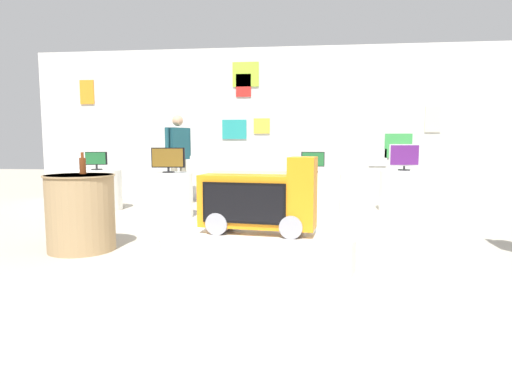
{
  "coord_description": "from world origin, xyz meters",
  "views": [
    {
      "loc": [
        0.5,
        -3.88,
        1.15
      ],
      "look_at": [
        -0.02,
        0.68,
        0.64
      ],
      "focal_mm": 30.03,
      "sensor_mm": 36.0,
      "label": 1
    }
  ],
  "objects_px": {
    "display_pedestal_far_right": "(169,195)",
    "tv_on_far_right": "(168,159)",
    "bottle_on_side_table": "(83,165)",
    "side_table_round": "(81,212)",
    "main_display_pedestal": "(257,248)",
    "display_pedestal_left_rear": "(312,194)",
    "tv_on_left_rear": "(313,161)",
    "display_pedestal_center_rear": "(98,190)",
    "display_pedestal_right_rear": "(403,191)",
    "shopper_browsing_rear": "(178,153)",
    "tv_on_center_rear": "(96,160)",
    "tv_on_right_rear": "(405,156)",
    "novelty_firetruck_tv": "(259,202)"
  },
  "relations": [
    {
      "from": "display_pedestal_left_rear",
      "to": "tv_on_far_right",
      "type": "bearing_deg",
      "value": -171.56
    },
    {
      "from": "novelty_firetruck_tv",
      "to": "tv_on_center_rear",
      "type": "height_order",
      "value": "novelty_firetruck_tv"
    },
    {
      "from": "tv_on_far_right",
      "to": "tv_on_left_rear",
      "type": "bearing_deg",
      "value": 8.34
    },
    {
      "from": "novelty_firetruck_tv",
      "to": "bottle_on_side_table",
      "type": "xyz_separation_m",
      "value": [
        -2.02,
        0.46,
        0.32
      ]
    },
    {
      "from": "tv_on_right_rear",
      "to": "display_pedestal_far_right",
      "type": "distance_m",
      "value": 4.03
    },
    {
      "from": "tv_on_center_rear",
      "to": "main_display_pedestal",
      "type": "bearing_deg",
      "value": -44.25
    },
    {
      "from": "display_pedestal_right_rear",
      "to": "shopper_browsing_rear",
      "type": "xyz_separation_m",
      "value": [
        -4.04,
        0.15,
        0.64
      ]
    },
    {
      "from": "display_pedestal_left_rear",
      "to": "display_pedestal_far_right",
      "type": "relative_size",
      "value": 1.19
    },
    {
      "from": "novelty_firetruck_tv",
      "to": "display_pedestal_left_rear",
      "type": "relative_size",
      "value": 1.28
    },
    {
      "from": "display_pedestal_far_right",
      "to": "shopper_browsing_rear",
      "type": "bearing_deg",
      "value": 99.22
    },
    {
      "from": "display_pedestal_right_rear",
      "to": "bottle_on_side_table",
      "type": "height_order",
      "value": "bottle_on_side_table"
    },
    {
      "from": "tv_on_far_right",
      "to": "novelty_firetruck_tv",
      "type": "bearing_deg",
      "value": -55.74
    },
    {
      "from": "tv_on_left_rear",
      "to": "display_pedestal_center_rear",
      "type": "xyz_separation_m",
      "value": [
        -3.77,
        0.27,
        -0.54
      ]
    },
    {
      "from": "display_pedestal_center_rear",
      "to": "display_pedestal_right_rear",
      "type": "distance_m",
      "value": 5.36
    },
    {
      "from": "tv_on_center_rear",
      "to": "tv_on_far_right",
      "type": "relative_size",
      "value": 0.68
    },
    {
      "from": "display_pedestal_left_rear",
      "to": "tv_on_left_rear",
      "type": "height_order",
      "value": "tv_on_left_rear"
    },
    {
      "from": "display_pedestal_center_rear",
      "to": "tv_on_far_right",
      "type": "relative_size",
      "value": 1.59
    },
    {
      "from": "tv_on_center_rear",
      "to": "tv_on_right_rear",
      "type": "relative_size",
      "value": 0.67
    },
    {
      "from": "novelty_firetruck_tv",
      "to": "side_table_round",
      "type": "distance_m",
      "value": 2.02
    },
    {
      "from": "tv_on_left_rear",
      "to": "tv_on_right_rear",
      "type": "distance_m",
      "value": 1.73
    },
    {
      "from": "main_display_pedestal",
      "to": "shopper_browsing_rear",
      "type": "bearing_deg",
      "value": 116.98
    },
    {
      "from": "display_pedestal_far_right",
      "to": "tv_on_far_right",
      "type": "distance_m",
      "value": 0.57
    },
    {
      "from": "display_pedestal_far_right",
      "to": "side_table_round",
      "type": "height_order",
      "value": "side_table_round"
    },
    {
      "from": "display_pedestal_center_rear",
      "to": "tv_on_left_rear",
      "type": "bearing_deg",
      "value": -4.11
    },
    {
      "from": "tv_on_center_rear",
      "to": "shopper_browsing_rear",
      "type": "height_order",
      "value": "shopper_browsing_rear"
    },
    {
      "from": "display_pedestal_left_rear",
      "to": "display_pedestal_center_rear",
      "type": "bearing_deg",
      "value": 175.95
    },
    {
      "from": "main_display_pedestal",
      "to": "shopper_browsing_rear",
      "type": "relative_size",
      "value": 1.1
    },
    {
      "from": "tv_on_left_rear",
      "to": "side_table_round",
      "type": "bearing_deg",
      "value": -135.17
    },
    {
      "from": "main_display_pedestal",
      "to": "display_pedestal_left_rear",
      "type": "height_order",
      "value": "display_pedestal_left_rear"
    },
    {
      "from": "tv_on_left_rear",
      "to": "display_pedestal_right_rear",
      "type": "height_order",
      "value": "tv_on_left_rear"
    },
    {
      "from": "main_display_pedestal",
      "to": "side_table_round",
      "type": "bearing_deg",
      "value": 171.11
    },
    {
      "from": "tv_on_right_rear",
      "to": "main_display_pedestal",
      "type": "bearing_deg",
      "value": -121.22
    },
    {
      "from": "main_display_pedestal",
      "to": "tv_on_far_right",
      "type": "relative_size",
      "value": 3.56
    },
    {
      "from": "display_pedestal_left_rear",
      "to": "display_pedestal_right_rear",
      "type": "xyz_separation_m",
      "value": [
        1.58,
        0.71,
        0.0
      ]
    },
    {
      "from": "tv_on_left_rear",
      "to": "display_pedestal_center_rear",
      "type": "relative_size",
      "value": 0.44
    },
    {
      "from": "bottle_on_side_table",
      "to": "side_table_round",
      "type": "bearing_deg",
      "value": -77.98
    },
    {
      "from": "display_pedestal_right_rear",
      "to": "tv_on_center_rear",
      "type": "bearing_deg",
      "value": -175.19
    },
    {
      "from": "side_table_round",
      "to": "shopper_browsing_rear",
      "type": "relative_size",
      "value": 0.49
    },
    {
      "from": "main_display_pedestal",
      "to": "tv_on_left_rear",
      "type": "distance_m",
      "value": 2.99
    },
    {
      "from": "display_pedestal_left_rear",
      "to": "display_pedestal_right_rear",
      "type": "relative_size",
      "value": 1.12
    },
    {
      "from": "shopper_browsing_rear",
      "to": "side_table_round",
      "type": "bearing_deg",
      "value": -91.39
    },
    {
      "from": "tv_on_left_rear",
      "to": "display_pedestal_center_rear",
      "type": "distance_m",
      "value": 3.82
    },
    {
      "from": "display_pedestal_center_rear",
      "to": "display_pedestal_far_right",
      "type": "distance_m",
      "value": 1.61
    },
    {
      "from": "tv_on_left_rear",
      "to": "display_pedestal_right_rear",
      "type": "bearing_deg",
      "value": 24.45
    },
    {
      "from": "tv_on_center_rear",
      "to": "novelty_firetruck_tv",
      "type": "bearing_deg",
      "value": -44.15
    },
    {
      "from": "display_pedestal_center_rear",
      "to": "tv_on_right_rear",
      "type": "distance_m",
      "value": 5.4
    },
    {
      "from": "main_display_pedestal",
      "to": "display_pedestal_far_right",
      "type": "height_order",
      "value": "display_pedestal_far_right"
    },
    {
      "from": "display_pedestal_far_right",
      "to": "shopper_browsing_rear",
      "type": "height_order",
      "value": "shopper_browsing_rear"
    },
    {
      "from": "display_pedestal_right_rear",
      "to": "bottle_on_side_table",
      "type": "relative_size",
      "value": 3.35
    },
    {
      "from": "novelty_firetruck_tv",
      "to": "tv_on_far_right",
      "type": "distance_m",
      "value": 3.06
    }
  ]
}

